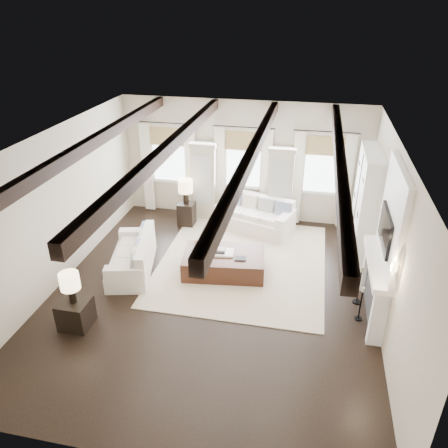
% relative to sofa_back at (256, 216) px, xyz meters
% --- Properties ---
extents(ground, '(7.50, 7.50, 0.00)m').
position_rel_sofa_back_xyz_m(ground, '(-0.45, -3.11, -0.34)').
color(ground, black).
rests_on(ground, ground).
extents(room_shell, '(6.54, 7.54, 3.22)m').
position_rel_sofa_back_xyz_m(room_shell, '(0.29, -2.21, 1.55)').
color(room_shell, beige).
rests_on(room_shell, ground).
extents(area_rug, '(3.72, 4.23, 0.02)m').
position_rel_sofa_back_xyz_m(area_rug, '(-0.04, -1.79, -0.33)').
color(area_rug, beige).
rests_on(area_rug, ground).
extents(sofa_back, '(2.15, 1.44, 0.84)m').
position_rel_sofa_back_xyz_m(sofa_back, '(0.00, 0.00, 0.00)').
color(sofa_back, white).
rests_on(sofa_back, ground).
extents(sofa_left, '(1.25, 2.02, 0.80)m').
position_rel_sofa_back_xyz_m(sofa_left, '(-2.34, -2.57, -0.01)').
color(sofa_left, white).
rests_on(sofa_left, ground).
extents(ottoman, '(1.88, 1.31, 0.46)m').
position_rel_sofa_back_xyz_m(ottoman, '(-0.38, -2.24, -0.11)').
color(ottoman, black).
rests_on(ottoman, ground).
extents(tray, '(0.54, 0.44, 0.04)m').
position_rel_sofa_back_xyz_m(tray, '(-0.43, -2.22, 0.14)').
color(tray, white).
rests_on(tray, ottoman).
extents(book_lower, '(0.28, 0.23, 0.04)m').
position_rel_sofa_back_xyz_m(book_lower, '(-0.49, -2.24, 0.18)').
color(book_lower, '#262628').
rests_on(book_lower, tray).
extents(book_upper, '(0.24, 0.20, 0.03)m').
position_rel_sofa_back_xyz_m(book_upper, '(-0.49, -2.21, 0.22)').
color(book_upper, beige).
rests_on(book_upper, book_lower).
extents(book_loose, '(0.26, 0.21, 0.03)m').
position_rel_sofa_back_xyz_m(book_loose, '(0.00, -2.38, 0.14)').
color(book_loose, '#262628').
rests_on(book_loose, ottoman).
extents(side_table_front, '(0.54, 0.54, 0.54)m').
position_rel_sofa_back_xyz_m(side_table_front, '(-2.69, -4.55, -0.07)').
color(side_table_front, black).
rests_on(side_table_front, ground).
extents(lamp_front, '(0.35, 0.35, 0.61)m').
position_rel_sofa_back_xyz_m(lamp_front, '(-2.69, -4.55, 0.61)').
color(lamp_front, black).
rests_on(lamp_front, side_table_front).
extents(side_table_back, '(0.42, 0.42, 0.63)m').
position_rel_sofa_back_xyz_m(side_table_back, '(-1.83, -0.19, -0.02)').
color(side_table_back, black).
rests_on(side_table_back, ground).
extents(lamp_back, '(0.38, 0.38, 0.65)m').
position_rel_sofa_back_xyz_m(lamp_back, '(-1.83, -0.19, 0.74)').
color(lamp_back, black).
rests_on(lamp_back, side_table_back).
extents(candlestick_near, '(0.15, 0.15, 0.72)m').
position_rel_sofa_back_xyz_m(candlestick_near, '(2.45, -3.30, -0.04)').
color(candlestick_near, black).
rests_on(candlestick_near, ground).
extents(candlestick_far, '(0.17, 0.17, 0.84)m').
position_rel_sofa_back_xyz_m(candlestick_far, '(2.45, -2.78, 0.01)').
color(candlestick_far, black).
rests_on(candlestick_far, ground).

